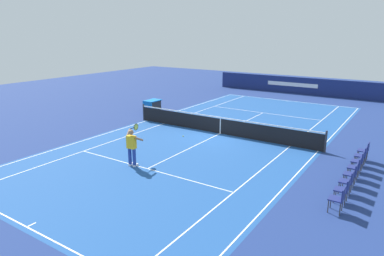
{
  "coord_description": "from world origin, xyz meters",
  "views": [
    {
      "loc": [
        16.77,
        9.17,
        5.6
      ],
      "look_at": [
        2.61,
        -0.22,
        0.9
      ],
      "focal_mm": 32.23,
      "sensor_mm": 36.0,
      "label": 1
    }
  ],
  "objects_px": {
    "spectator_chair_4": "(352,173)",
    "equipment_cart_tarped": "(152,106)",
    "spectator_chair_3": "(356,166)",
    "spectator_chair_5": "(348,180)",
    "spectator_chair_1": "(362,155)",
    "spectator_chair_6": "(344,189)",
    "spectator_chair_7": "(339,198)",
    "spectator_chair_0": "(365,150)",
    "spectator_chair_2": "(359,160)",
    "tennis_player_near": "(132,146)",
    "tennis_ball": "(183,136)",
    "tennis_net": "(220,125)"
  },
  "relations": [
    {
      "from": "spectator_chair_1",
      "to": "spectator_chair_2",
      "type": "relative_size",
      "value": 1.0
    },
    {
      "from": "spectator_chair_1",
      "to": "spectator_chair_7",
      "type": "relative_size",
      "value": 1.0
    },
    {
      "from": "tennis_ball",
      "to": "spectator_chair_2",
      "type": "distance_m",
      "value": 9.0
    },
    {
      "from": "spectator_chair_3",
      "to": "spectator_chair_4",
      "type": "height_order",
      "value": "same"
    },
    {
      "from": "spectator_chair_0",
      "to": "spectator_chair_5",
      "type": "bearing_deg",
      "value": 0.0
    },
    {
      "from": "spectator_chair_0",
      "to": "spectator_chair_7",
      "type": "bearing_deg",
      "value": 0.0
    },
    {
      "from": "spectator_chair_0",
      "to": "spectator_chair_1",
      "type": "bearing_deg",
      "value": 0.0
    },
    {
      "from": "tennis_ball",
      "to": "spectator_chair_2",
      "type": "bearing_deg",
      "value": 89.36
    },
    {
      "from": "tennis_ball",
      "to": "spectator_chair_6",
      "type": "relative_size",
      "value": 0.08
    },
    {
      "from": "tennis_player_near",
      "to": "spectator_chair_0",
      "type": "height_order",
      "value": "tennis_player_near"
    },
    {
      "from": "spectator_chair_1",
      "to": "spectator_chair_4",
      "type": "height_order",
      "value": "same"
    },
    {
      "from": "tennis_ball",
      "to": "spectator_chair_7",
      "type": "relative_size",
      "value": 0.08
    },
    {
      "from": "tennis_net",
      "to": "spectator_chair_3",
      "type": "xyz_separation_m",
      "value": [
        2.61,
        7.56,
        0.03
      ]
    },
    {
      "from": "equipment_cart_tarped",
      "to": "spectator_chair_1",
      "type": "bearing_deg",
      "value": 77.19
    },
    {
      "from": "tennis_net",
      "to": "equipment_cart_tarped",
      "type": "height_order",
      "value": "tennis_net"
    },
    {
      "from": "tennis_player_near",
      "to": "equipment_cart_tarped",
      "type": "height_order",
      "value": "tennis_player_near"
    },
    {
      "from": "spectator_chair_7",
      "to": "tennis_player_near",
      "type": "bearing_deg",
      "value": -85.53
    },
    {
      "from": "spectator_chair_3",
      "to": "spectator_chair_4",
      "type": "bearing_deg",
      "value": 0.0
    },
    {
      "from": "spectator_chair_4",
      "to": "spectator_chair_5",
      "type": "bearing_deg",
      "value": 0.0
    },
    {
      "from": "spectator_chair_4",
      "to": "spectator_chair_1",
      "type": "bearing_deg",
      "value": 180.0
    },
    {
      "from": "tennis_net",
      "to": "spectator_chair_7",
      "type": "xyz_separation_m",
      "value": [
        5.84,
        7.56,
        0.03
      ]
    },
    {
      "from": "spectator_chair_6",
      "to": "equipment_cart_tarped",
      "type": "relative_size",
      "value": 0.7
    },
    {
      "from": "spectator_chair_5",
      "to": "spectator_chair_6",
      "type": "distance_m",
      "value": 0.81
    },
    {
      "from": "tennis_net",
      "to": "tennis_ball",
      "type": "relative_size",
      "value": 177.27
    },
    {
      "from": "spectator_chair_1",
      "to": "spectator_chair_6",
      "type": "bearing_deg",
      "value": 0.0
    },
    {
      "from": "tennis_player_near",
      "to": "spectator_chair_7",
      "type": "bearing_deg",
      "value": 94.47
    },
    {
      "from": "spectator_chair_4",
      "to": "equipment_cart_tarped",
      "type": "xyz_separation_m",
      "value": [
        -5.73,
        -14.54,
        -0.08
      ]
    },
    {
      "from": "equipment_cart_tarped",
      "to": "spectator_chair_2",
      "type": "bearing_deg",
      "value": 74.2
    },
    {
      "from": "spectator_chair_2",
      "to": "spectator_chair_3",
      "type": "height_order",
      "value": "same"
    },
    {
      "from": "tennis_player_near",
      "to": "spectator_chair_1",
      "type": "bearing_deg",
      "value": 123.46
    },
    {
      "from": "spectator_chair_7",
      "to": "spectator_chair_3",
      "type": "bearing_deg",
      "value": 180.0
    },
    {
      "from": "spectator_chair_7",
      "to": "spectator_chair_0",
      "type": "bearing_deg",
      "value": 180.0
    },
    {
      "from": "tennis_ball",
      "to": "spectator_chair_7",
      "type": "height_order",
      "value": "spectator_chair_7"
    },
    {
      "from": "tennis_player_near",
      "to": "spectator_chair_3",
      "type": "height_order",
      "value": "tennis_player_near"
    },
    {
      "from": "tennis_net",
      "to": "spectator_chair_7",
      "type": "distance_m",
      "value": 9.55
    },
    {
      "from": "tennis_net",
      "to": "spectator_chair_0",
      "type": "relative_size",
      "value": 13.3
    },
    {
      "from": "tennis_net",
      "to": "spectator_chair_1",
      "type": "relative_size",
      "value": 13.3
    },
    {
      "from": "spectator_chair_0",
      "to": "spectator_chair_2",
      "type": "distance_m",
      "value": 1.61
    },
    {
      "from": "spectator_chair_3",
      "to": "spectator_chair_6",
      "type": "relative_size",
      "value": 1.0
    },
    {
      "from": "spectator_chair_3",
      "to": "spectator_chair_5",
      "type": "relative_size",
      "value": 1.0
    },
    {
      "from": "spectator_chair_3",
      "to": "spectator_chair_4",
      "type": "xyz_separation_m",
      "value": [
        0.81,
        0.0,
        0.0
      ]
    },
    {
      "from": "spectator_chair_0",
      "to": "spectator_chair_6",
      "type": "distance_m",
      "value": 4.84
    },
    {
      "from": "tennis_ball",
      "to": "spectator_chair_5",
      "type": "distance_m",
      "value": 9.35
    },
    {
      "from": "tennis_ball",
      "to": "spectator_chair_4",
      "type": "height_order",
      "value": "spectator_chair_4"
    },
    {
      "from": "spectator_chair_1",
      "to": "tennis_net",
      "type": "bearing_deg",
      "value": -97.5
    },
    {
      "from": "tennis_ball",
      "to": "spectator_chair_1",
      "type": "relative_size",
      "value": 0.08
    },
    {
      "from": "spectator_chair_7",
      "to": "equipment_cart_tarped",
      "type": "height_order",
      "value": "spectator_chair_7"
    },
    {
      "from": "tennis_ball",
      "to": "spectator_chair_6",
      "type": "height_order",
      "value": "spectator_chair_6"
    },
    {
      "from": "tennis_net",
      "to": "spectator_chair_7",
      "type": "bearing_deg",
      "value": 52.32
    },
    {
      "from": "tennis_ball",
      "to": "spectator_chair_7",
      "type": "distance_m",
      "value": 9.91
    }
  ]
}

